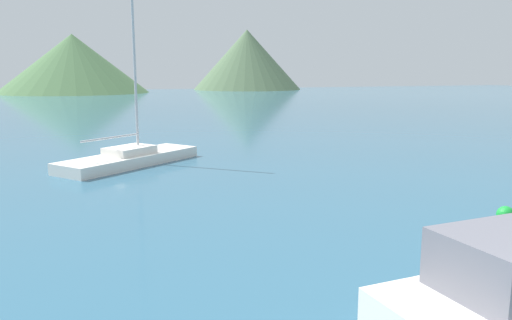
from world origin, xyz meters
name	(u,v)px	position (x,y,z in m)	size (l,w,h in m)	color
sailboat_inner	(130,157)	(-3.24, 21.17, 0.37)	(7.08, 6.03, 9.06)	white
buoy_marker	(505,222)	(5.13, 7.24, 0.32)	(0.67, 0.67, 0.77)	green
hill_central	(73,64)	(-4.56, 106.26, 5.85)	(29.65, 29.65, 11.69)	#476B42
hill_east	(247,60)	(34.70, 112.06, 7.03)	(25.69, 25.69, 14.06)	#4C6647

